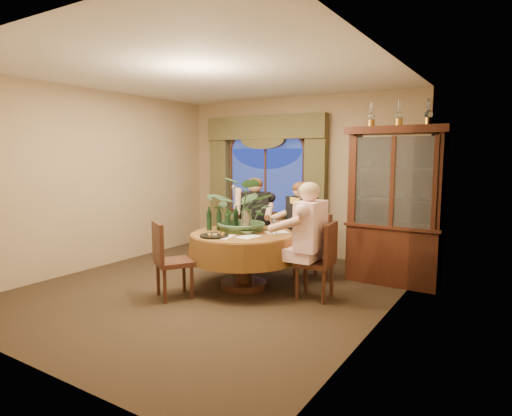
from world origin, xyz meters
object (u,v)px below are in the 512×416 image
Objects in this scene: china_cabinet at (395,206)px; centerpiece_plant at (245,185)px; dining_table at (243,260)px; wine_bottle_1 at (219,218)px; olive_bowl at (246,232)px; chair_back at (247,239)px; wine_bottle_2 at (236,217)px; wine_bottle_3 at (228,221)px; stoneware_vase at (246,221)px; oil_lamp_center at (399,113)px; person_pink at (310,242)px; wine_bottle_0 at (209,218)px; person_scarf at (301,229)px; oil_lamp_left at (371,115)px; chair_back_right at (311,247)px; oil_lamp_right at (429,112)px; chair_front_left at (174,260)px; person_back at (255,223)px; chair_right at (315,261)px.

china_cabinet is 1.95× the size of centerpiece_plant.
dining_table is 4.54× the size of wine_bottle_1.
chair_back is at bearing 123.24° from olive_bowl.
wine_bottle_2 and wine_bottle_3 have the same top height.
china_cabinet reaches higher than wine_bottle_3.
centerpiece_plant is at bearing -146.96° from china_cabinet.
stoneware_vase is at bearing 124.96° from olive_bowl.
wine_bottle_2 is (-1.94, -1.05, -1.43)m from oil_lamp_center.
person_pink is 4.45× the size of wine_bottle_0.
person_scarf is 1.37m from wine_bottle_0.
oil_lamp_left is at bearing 33.73° from wine_bottle_2.
centerpiece_plant is (-0.50, -0.75, 0.68)m from person_scarf.
oil_lamp_center is 1.03× the size of wine_bottle_0.
centerpiece_plant reaches higher than dining_table.
chair_back_right is at bearing 147.70° from chair_back.
person_pink is 4.45× the size of wine_bottle_2.
chair_front_left is (-2.54, -2.08, -1.86)m from oil_lamp_right.
chair_back_right is at bearing -143.78° from oil_lamp_left.
person_pink is 4.45× the size of wine_bottle_1.
wine_bottle_2 reaches higher than chair_back.
person_back is (-1.03, 0.14, 0.24)m from chair_back_right.
oil_lamp_center is 0.35× the size of chair_right.
person_pink is 1.65m from person_back.
chair_right is 1.00× the size of chair_back.
person_pink is at bearing -118.60° from oil_lamp_center.
chair_right is 0.65× the size of person_pink.
chair_front_left is 1.71m from person_pink.
china_cabinet is at bearing 33.04° from centerpiece_plant.
person_scarf is (-1.24, -0.38, -0.38)m from china_cabinet.
oil_lamp_center is 1.27× the size of stoneware_vase.
chair_right is 2.91× the size of wine_bottle_2.
china_cabinet is 6.58× the size of wine_bottle_1.
stoneware_vase reaches higher than chair_back_right.
person_pink is 5.46× the size of stoneware_vase.
centerpiece_plant is at bearing 26.26° from wine_bottle_0.
oil_lamp_left and oil_lamp_center have the same top height.
oil_lamp_left reaches higher than wine_bottle_0.
oil_lamp_center reaches higher than olive_bowl.
chair_back is 1.63m from chair_front_left.
person_back reaches higher than olive_bowl.
chair_right reaches higher than dining_table.
chair_back_right is at bearing 42.70° from centerpiece_plant.
dining_table is 4.54× the size of wine_bottle_3.
oil_lamp_center is at bearing 180.00° from oil_lamp_right.
dining_table is 8.67× the size of olive_bowl.
oil_lamp_center is (1.66, 1.27, 1.97)m from dining_table.
oil_lamp_center is 0.24× the size of person_scarf.
person_pink is 1.08m from stoneware_vase.
dining_table is 4.54× the size of wine_bottle_0.
oil_lamp_right is at bearing 0.00° from china_cabinet.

